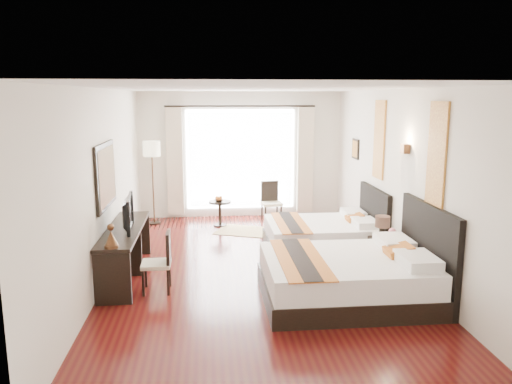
{
  "coord_description": "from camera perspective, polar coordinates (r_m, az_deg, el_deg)",
  "views": [
    {
      "loc": [
        -0.72,
        -7.35,
        2.68
      ],
      "look_at": [
        0.01,
        0.2,
        1.23
      ],
      "focal_mm": 35.0,
      "sensor_mm": 36.0,
      "label": 1
    }
  ],
  "objects": [
    {
      "name": "floor",
      "position": [
        7.86,
        0.09,
        -9.14
      ],
      "size": [
        4.5,
        7.5,
        0.01
      ],
      "primitive_type": "cube",
      "color": "#3C0A0B",
      "rests_on": "ground"
    },
    {
      "name": "ceiling",
      "position": [
        7.39,
        0.1,
        11.68
      ],
      "size": [
        4.5,
        7.5,
        0.02
      ],
      "primitive_type": "cube",
      "color": "white",
      "rests_on": "wall_headboard"
    },
    {
      "name": "wall_headboard",
      "position": [
        8.03,
        16.25,
        1.23
      ],
      "size": [
        0.01,
        7.5,
        2.8
      ],
      "primitive_type": "cube",
      "color": "silver",
      "rests_on": "floor"
    },
    {
      "name": "wall_desk",
      "position": [
        7.62,
        -16.96,
        0.68
      ],
      "size": [
        0.01,
        7.5,
        2.8
      ],
      "primitive_type": "cube",
      "color": "silver",
      "rests_on": "floor"
    },
    {
      "name": "wall_window",
      "position": [
        11.2,
        -1.79,
        4.26
      ],
      "size": [
        4.5,
        0.01,
        2.8
      ],
      "primitive_type": "cube",
      "color": "silver",
      "rests_on": "floor"
    },
    {
      "name": "wall_entry",
      "position": [
        3.9,
        5.55,
        -8.4
      ],
      "size": [
        4.5,
        0.01,
        2.8
      ],
      "primitive_type": "cube",
      "color": "silver",
      "rests_on": "floor"
    },
    {
      "name": "window_glass",
      "position": [
        11.19,
        -1.78,
        3.74
      ],
      "size": [
        2.4,
        0.02,
        2.2
      ],
      "primitive_type": "cube",
      "color": "white",
      "rests_on": "wall_window"
    },
    {
      "name": "sheer_curtain",
      "position": [
        11.13,
        -1.76,
        3.7
      ],
      "size": [
        2.3,
        0.02,
        2.1
      ],
      "primitive_type": "cube",
      "color": "white",
      "rests_on": "wall_window"
    },
    {
      "name": "drape_left",
      "position": [
        11.1,
        -9.25,
        3.44
      ],
      "size": [
        0.35,
        0.14,
        2.35
      ],
      "primitive_type": "cube",
      "color": "beige",
      "rests_on": "floor"
    },
    {
      "name": "drape_right",
      "position": [
        11.28,
        5.64,
        3.65
      ],
      "size": [
        0.35,
        0.14,
        2.35
      ],
      "primitive_type": "cube",
      "color": "beige",
      "rests_on": "floor"
    },
    {
      "name": "art_panel_near",
      "position": [
        6.89,
        19.97,
        4.1
      ],
      "size": [
        0.03,
        0.5,
        1.35
      ],
      "primitive_type": "cube",
      "color": "maroon",
      "rests_on": "wall_headboard"
    },
    {
      "name": "art_panel_far",
      "position": [
        8.92,
        13.9,
        5.82
      ],
      "size": [
        0.03,
        0.5,
        1.35
      ],
      "primitive_type": "cube",
      "color": "maroon",
      "rests_on": "wall_headboard"
    },
    {
      "name": "wall_sconce",
      "position": [
        7.74,
        16.67,
        4.74
      ],
      "size": [
        0.1,
        0.14,
        0.14
      ],
      "primitive_type": "cube",
      "color": "#432A18",
      "rests_on": "wall_headboard"
    },
    {
      "name": "mirror_frame",
      "position": [
        7.6,
        -16.82,
        1.81
      ],
      "size": [
        0.04,
        1.25,
        0.95
      ],
      "primitive_type": "cube",
      "color": "black",
      "rests_on": "wall_desk"
    },
    {
      "name": "mirror_glass",
      "position": [
        7.59,
        -16.64,
        1.82
      ],
      "size": [
        0.01,
        1.12,
        0.82
      ],
      "primitive_type": "cube",
      "color": "white",
      "rests_on": "mirror_frame"
    },
    {
      "name": "bed_near",
      "position": [
        6.88,
        11.02,
        -9.36
      ],
      "size": [
        2.26,
        1.76,
        1.28
      ],
      "color": "black",
      "rests_on": "floor"
    },
    {
      "name": "bed_far",
      "position": [
        8.96,
        7.93,
        -4.77
      ],
      "size": [
        1.96,
        1.53,
        1.1
      ],
      "color": "black",
      "rests_on": "floor"
    },
    {
      "name": "nightstand",
      "position": [
        8.0,
        14.67,
        -7.13
      ],
      "size": [
        0.44,
        0.54,
        0.52
      ],
      "primitive_type": "cube",
      "color": "black",
      "rests_on": "floor"
    },
    {
      "name": "table_lamp",
      "position": [
        8.0,
        14.26,
        -3.49
      ],
      "size": [
        0.23,
        0.23,
        0.36
      ],
      "color": "black",
      "rests_on": "nightstand"
    },
    {
      "name": "vase",
      "position": [
        7.76,
        15.26,
        -5.39
      ],
      "size": [
        0.14,
        0.14,
        0.13
      ],
      "primitive_type": "imported",
      "rotation": [
        0.0,
        0.0,
        -0.17
      ],
      "color": "black",
      "rests_on": "nightstand"
    },
    {
      "name": "console_desk",
      "position": [
        7.82,
        -14.69,
        -6.66
      ],
      "size": [
        0.5,
        2.2,
        0.76
      ],
      "primitive_type": "cube",
      "color": "black",
      "rests_on": "floor"
    },
    {
      "name": "television",
      "position": [
        7.56,
        -14.88,
        -2.33
      ],
      "size": [
        0.19,
        0.88,
        0.5
      ],
      "primitive_type": "imported",
      "rotation": [
        0.0,
        0.0,
        1.65
      ],
      "color": "black",
      "rests_on": "console_desk"
    },
    {
      "name": "bronze_figurine",
      "position": [
        6.73,
        -16.22,
        -4.99
      ],
      "size": [
        0.23,
        0.23,
        0.28
      ],
      "primitive_type": null,
      "rotation": [
        0.0,
        0.0,
        -0.26
      ],
      "color": "#432A18",
      "rests_on": "console_desk"
    },
    {
      "name": "desk_chair",
      "position": [
        7.17,
        -11.14,
        -9.1
      ],
      "size": [
        0.4,
        0.4,
        0.86
      ],
      "rotation": [
        0.0,
        0.0,
        3.15
      ],
      "color": "beige",
      "rests_on": "floor"
    },
    {
      "name": "floor_lamp",
      "position": [
        10.67,
        -11.82,
        4.27
      ],
      "size": [
        0.36,
        0.36,
        1.77
      ],
      "color": "black",
      "rests_on": "floor"
    },
    {
      "name": "side_table",
      "position": [
        10.53,
        -4.14,
        -2.46
      ],
      "size": [
        0.46,
        0.46,
        0.53
      ],
      "primitive_type": "cylinder",
      "color": "black",
      "rests_on": "floor"
    },
    {
      "name": "fruit_bowl",
      "position": [
        10.43,
        -4.28,
        -0.96
      ],
      "size": [
        0.21,
        0.21,
        0.05
      ],
      "primitive_type": "imported",
      "rotation": [
        0.0,
        0.0,
        0.09
      ],
      "color": "#462C19",
      "rests_on": "side_table"
    },
    {
      "name": "window_chair",
      "position": [
        10.84,
        1.75,
        -2.04
      ],
      "size": [
        0.45,
        0.45,
        0.88
      ],
      "rotation": [
        0.0,
        0.0,
        -1.45
      ],
      "color": "beige",
      "rests_on": "floor"
    },
    {
      "name": "jute_rug",
      "position": [
        10.12,
        -0.98,
        -4.49
      ],
      "size": [
        1.43,
        1.22,
        0.01
      ],
      "primitive_type": "cube",
      "rotation": [
        0.0,
        0.0,
        -0.38
      ],
      "color": "tan",
      "rests_on": "floor"
    }
  ]
}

